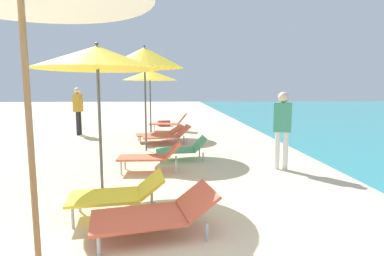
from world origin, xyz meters
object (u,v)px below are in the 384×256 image
(umbrella_second, at_px, (97,58))
(lounger_farthest_inland, at_px, (161,133))
(lounger_second_shoreside, at_px, (152,156))
(lounger_third_shoreside, at_px, (168,135))
(umbrella_farthest, at_px, (150,75))
(lounger_farthest_shoreside, at_px, (170,123))
(lounger_second_inland, at_px, (119,193))
(lounger_nearest_shoreside, at_px, (156,213))
(cooler_box, at_px, (164,123))
(lounger_third_inland, at_px, (182,148))
(umbrella_third, at_px, (145,58))
(person_walking_mid, at_px, (282,123))
(person_walking_near, at_px, (78,106))

(umbrella_second, relative_size, lounger_farthest_inland, 1.51)
(lounger_second_shoreside, distance_m, lounger_third_shoreside, 3.09)
(lounger_third_shoreside, bearing_deg, umbrella_farthest, -80.52)
(lounger_farthest_shoreside, relative_size, lounger_farthest_inland, 0.97)
(lounger_second_inland, bearing_deg, lounger_nearest_shoreside, 124.37)
(umbrella_second, xyz_separation_m, lounger_second_shoreside, (0.79, 1.01, -1.88))
(umbrella_farthest, relative_size, cooler_box, 3.90)
(lounger_third_inland, relative_size, cooler_box, 2.00)
(umbrella_second, bearing_deg, umbrella_farthest, 86.36)
(lounger_farthest_inland, bearing_deg, lounger_third_shoreside, 99.57)
(lounger_third_inland, distance_m, umbrella_farthest, 4.51)
(umbrella_third, relative_size, person_walking_mid, 1.74)
(lounger_second_inland, distance_m, lounger_third_inland, 3.40)
(umbrella_third, relative_size, umbrella_farthest, 1.17)
(lounger_farthest_inland, bearing_deg, umbrella_third, 65.69)
(lounger_second_inland, height_order, lounger_farthest_shoreside, lounger_farthest_shoreside)
(lounger_farthest_shoreside, bearing_deg, lounger_second_shoreside, 97.69)
(umbrella_third, xyz_separation_m, cooler_box, (0.29, 5.74, -2.40))
(umbrella_second, xyz_separation_m, lounger_third_shoreside, (1.04, 4.09, -1.92))
(lounger_second_shoreside, height_order, umbrella_farthest, umbrella_farthest)
(lounger_second_inland, bearing_deg, lounger_third_shoreside, -103.83)
(umbrella_third, xyz_separation_m, lounger_farthest_shoreside, (0.59, 4.01, -2.20))
(umbrella_second, bearing_deg, lounger_second_shoreside, 51.97)
(lounger_third_inland, xyz_separation_m, lounger_farthest_inland, (-0.66, 2.66, -0.01))
(umbrella_third, distance_m, cooler_box, 6.23)
(lounger_third_inland, bearing_deg, person_walking_mid, 149.34)
(cooler_box, bearing_deg, lounger_third_shoreside, -86.58)
(person_walking_near, xyz_separation_m, cooler_box, (3.09, 2.61, -0.93))
(umbrella_second, relative_size, lounger_third_shoreside, 1.61)
(lounger_second_inland, xyz_separation_m, lounger_farthest_shoreside, (0.55, 8.41, 0.03))
(umbrella_farthest, bearing_deg, lounger_second_shoreside, -85.32)
(lounger_second_shoreside, relative_size, umbrella_farthest, 0.54)
(lounger_nearest_shoreside, xyz_separation_m, lounger_second_shoreside, (-0.26, 2.81, 0.06))
(lounger_farthest_shoreside, bearing_deg, lounger_third_inland, 104.60)
(umbrella_third, height_order, person_walking_near, umbrella_third)
(lounger_farthest_shoreside, xyz_separation_m, cooler_box, (-0.30, 1.73, -0.19))
(umbrella_farthest, bearing_deg, cooler_box, 82.71)
(lounger_third_inland, distance_m, lounger_farthest_shoreside, 5.16)
(lounger_nearest_shoreside, relative_size, person_walking_near, 0.87)
(umbrella_farthest, xyz_separation_m, person_walking_near, (-2.71, 0.33, -1.13))
(lounger_second_inland, xyz_separation_m, lounger_farthest_inland, (0.29, 5.92, -0.04))
(lounger_nearest_shoreside, distance_m, person_walking_near, 8.83)
(lounger_third_inland, bearing_deg, umbrella_farthest, -79.31)
(lounger_third_shoreside, relative_size, lounger_farthest_inland, 0.94)
(person_walking_mid, bearing_deg, umbrella_third, -104.60)
(lounger_second_inland, bearing_deg, umbrella_third, -97.56)
(lounger_third_shoreside, distance_m, lounger_farthest_inland, 0.66)
(umbrella_second, relative_size, umbrella_third, 0.86)
(lounger_second_inland, xyz_separation_m, umbrella_farthest, (-0.13, 7.19, 1.90))
(umbrella_third, height_order, lounger_third_inland, umbrella_third)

